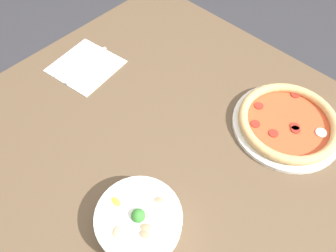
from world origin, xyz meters
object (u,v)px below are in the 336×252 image
(bowl, at_px, (139,219))
(fork, at_px, (92,69))
(pizza, at_px, (288,123))
(knife, at_px, (83,60))

(bowl, xyz_separation_m, fork, (0.48, -0.24, -0.03))
(pizza, bearing_deg, knife, 20.43)
(pizza, distance_m, knife, 0.67)
(fork, bearing_deg, knife, -93.09)
(fork, xyz_separation_m, knife, (0.05, -0.01, -0.00))
(fork, relative_size, knife, 0.94)
(bowl, relative_size, fork, 1.06)
(knife, bearing_deg, pizza, 114.59)
(pizza, relative_size, knife, 1.53)
(bowl, height_order, fork, bowl)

